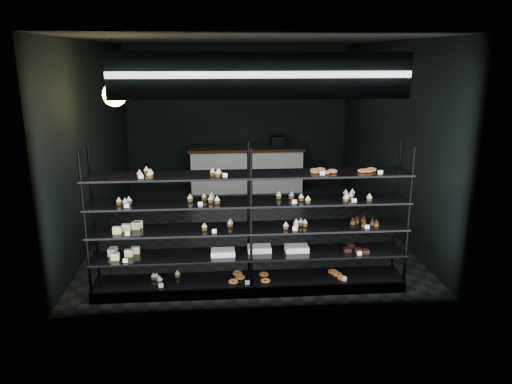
% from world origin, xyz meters
% --- Properties ---
extents(room, '(5.01, 6.01, 3.20)m').
position_xyz_m(room, '(0.00, 0.00, 1.60)').
color(room, black).
rests_on(room, ground).
extents(display_shelf, '(4.00, 0.50, 1.91)m').
position_xyz_m(display_shelf, '(-0.12, -2.45, 0.63)').
color(display_shelf, black).
rests_on(display_shelf, room).
extents(signage, '(3.30, 0.05, 0.50)m').
position_xyz_m(signage, '(0.00, -2.93, 2.75)').
color(signage, '#0C153D').
rests_on(signage, room).
extents(pendant_lamp, '(0.32, 0.32, 0.89)m').
position_xyz_m(pendant_lamp, '(-1.85, -1.42, 2.45)').
color(pendant_lamp, black).
rests_on(pendant_lamp, room).
extents(service_counter, '(2.55, 0.65, 1.23)m').
position_xyz_m(service_counter, '(0.18, 2.50, 0.50)').
color(service_counter, silver).
rests_on(service_counter, room).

